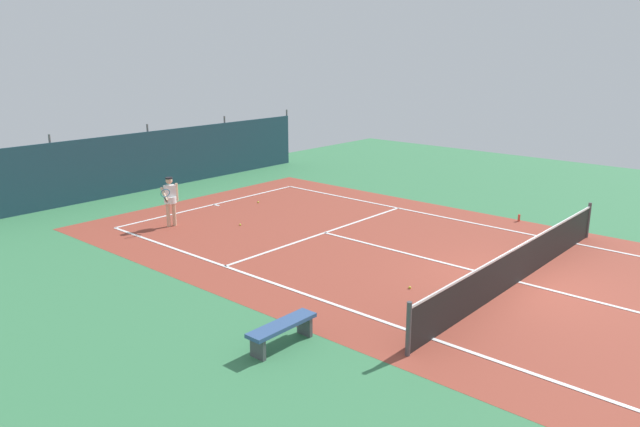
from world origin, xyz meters
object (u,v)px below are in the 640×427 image
tennis_player (170,198)px  tennis_ball_by_sideline (258,202)px  water_bottle (519,218)px  tennis_ball_midcourt (240,225)px  tennis_ball_near_player (410,288)px  courtside_bench (282,329)px  tennis_net (520,263)px  parked_car (128,158)px

tennis_player → tennis_ball_by_sideline: 4.13m
tennis_player → water_bottle: size_ratio=6.83×
tennis_ball_midcourt → tennis_ball_near_player: bearing=-97.4°
tennis_player → courtside_bench: 9.35m
tennis_ball_midcourt → water_bottle: size_ratio=0.28×
tennis_ball_by_sideline → courtside_bench: bearing=-130.8°
tennis_net → parked_car: (0.91, 19.06, 0.33)m
tennis_ball_by_sideline → parked_car: size_ratio=0.02×
tennis_player → courtside_bench: tennis_player is taller
tennis_net → courtside_bench: tennis_net is taller
tennis_net → water_bottle: 5.86m
tennis_ball_midcourt → courtside_bench: (-5.09, -6.98, 0.34)m
tennis_net → water_bottle: bearing=23.6°
courtside_bench → water_bottle: (11.67, 0.28, -0.25)m
tennis_ball_near_player → parked_car: parked_car is taller
courtside_bench → water_bottle: bearing=1.4°
water_bottle → tennis_player: bearing=134.1°
tennis_ball_near_player → tennis_ball_by_sideline: (3.44, 9.04, 0.00)m
tennis_ball_by_sideline → water_bottle: water_bottle is taller
tennis_net → parked_car: bearing=87.3°
courtside_bench → water_bottle: 11.68m
tennis_player → tennis_net: bearing=121.5°
tennis_net → tennis_ball_near_player: (-2.16, 1.80, -0.48)m
tennis_ball_near_player → tennis_ball_midcourt: (0.94, 7.24, 0.00)m
tennis_net → tennis_ball_midcourt: (-1.22, 9.05, -0.48)m
tennis_player → water_bottle: bearing=151.2°
tennis_ball_midcourt → tennis_net: bearing=-82.3°
tennis_net → courtside_bench: (-6.31, 2.06, -0.14)m
tennis_ball_midcourt → tennis_ball_by_sideline: (2.49, 1.80, 0.00)m
tennis_ball_midcourt → parked_car: bearing=78.0°
parked_car → water_bottle: bearing=111.5°
tennis_ball_midcourt → parked_car: (2.12, 10.01, 0.81)m
tennis_net → tennis_player: bearing=104.4°
tennis_ball_near_player → tennis_ball_midcourt: bearing=82.6°
parked_car → courtside_bench: 18.47m
tennis_player → parked_car: size_ratio=0.37×
tennis_ball_near_player → courtside_bench: size_ratio=0.04×
tennis_ball_by_sideline → courtside_bench: size_ratio=0.04×
tennis_net → tennis_ball_near_player: 2.85m
tennis_ball_by_sideline → water_bottle: 9.44m
tennis_net → parked_car: 19.08m
tennis_player → tennis_ball_near_player: 8.96m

